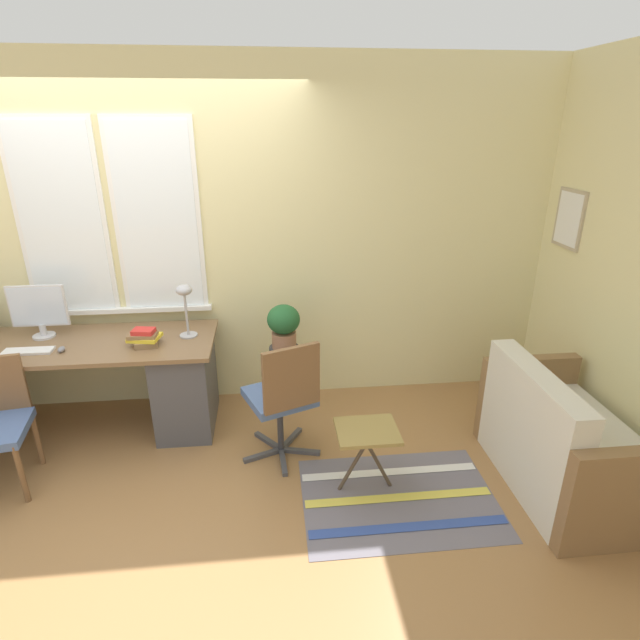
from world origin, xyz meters
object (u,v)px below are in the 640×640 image
at_px(monitor, 39,310).
at_px(desk_lamp, 185,299).
at_px(plant_stand, 285,356).
at_px(couch_loveseat, 561,445).
at_px(potted_plant, 284,324).
at_px(book_stack, 145,338).
at_px(mouse, 61,349).
at_px(folding_stool, 367,436).
at_px(keyboard, 28,351).
at_px(office_chair_swivel, 283,397).

height_order(monitor, desk_lamp, same).
bearing_deg(plant_stand, couch_loveseat, -31.35).
bearing_deg(potted_plant, book_stack, -170.21).
height_order(mouse, couch_loveseat, couch_loveseat).
bearing_deg(potted_plant, mouse, -171.81).
height_order(plant_stand, folding_stool, plant_stand).
bearing_deg(book_stack, folding_stool, -28.43).
bearing_deg(folding_stool, keyboard, 161.42).
xyz_separation_m(mouse, plant_stand, (1.56, 0.22, -0.24)).
bearing_deg(potted_plant, plant_stand, -90.00).
xyz_separation_m(monitor, mouse, (0.23, -0.29, -0.20)).
relative_size(keyboard, book_stack, 1.39).
relative_size(mouse, potted_plant, 0.21).
bearing_deg(book_stack, mouse, -174.69).
distance_m(monitor, mouse, 0.41).
bearing_deg(monitor, desk_lamp, -5.21).
distance_m(desk_lamp, book_stack, 0.39).
bearing_deg(office_chair_swivel, desk_lamp, -60.89).
xyz_separation_m(desk_lamp, plant_stand, (0.71, 0.03, -0.51)).
bearing_deg(folding_stool, mouse, 159.86).
relative_size(monitor, potted_plant, 1.16).
bearing_deg(keyboard, office_chair_swivel, -12.28).
height_order(monitor, mouse, monitor).
bearing_deg(desk_lamp, keyboard, -170.74).
distance_m(keyboard, plant_stand, 1.81).
relative_size(monitor, folding_stool, 0.89).
relative_size(keyboard, couch_loveseat, 0.28).
bearing_deg(book_stack, keyboard, -177.29).
xyz_separation_m(desk_lamp, office_chair_swivel, (0.68, -0.56, -0.53)).
bearing_deg(desk_lamp, book_stack, -154.22).
distance_m(book_stack, plant_stand, 1.05).
height_order(book_stack, office_chair_swivel, office_chair_swivel).
height_order(mouse, potted_plant, potted_plant).
relative_size(office_chair_swivel, plant_stand, 1.56).
bearing_deg(book_stack, desk_lamp, 25.78).
height_order(book_stack, potted_plant, potted_plant).
height_order(office_chair_swivel, potted_plant, potted_plant).
height_order(office_chair_swivel, folding_stool, office_chair_swivel).
bearing_deg(keyboard, desk_lamp, 9.26).
bearing_deg(office_chair_swivel, book_stack, -45.08).
xyz_separation_m(couch_loveseat, folding_stool, (-1.25, 0.08, 0.11)).
bearing_deg(plant_stand, desk_lamp, -177.22).
distance_m(keyboard, folding_stool, 2.40).
distance_m(keyboard, book_stack, 0.79).
bearing_deg(book_stack, monitor, 163.31).
relative_size(office_chair_swivel, folding_stool, 2.02).
bearing_deg(potted_plant, keyboard, -173.31).
bearing_deg(monitor, mouse, -51.85).
bearing_deg(potted_plant, desk_lamp, -177.22).
xyz_separation_m(mouse, folding_stool, (2.03, -0.74, -0.35)).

